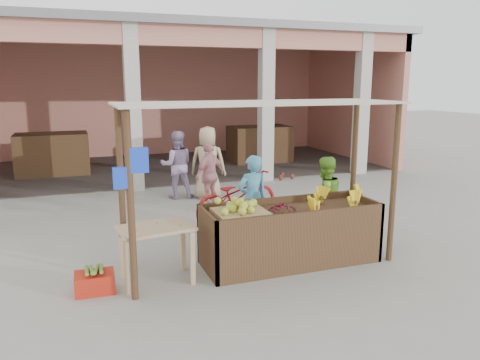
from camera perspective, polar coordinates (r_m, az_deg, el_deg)
name	(u,v)px	position (r m, az deg, el deg)	size (l,w,h in m)	color
ground	(259,266)	(6.99, 2.30, -10.45)	(60.00, 60.00, 0.00)	gray
market_building	(153,80)	(15.12, -10.61, 11.86)	(14.40, 6.40, 4.20)	tan
fruit_stall	(290,236)	(7.05, 6.12, -6.86)	(2.60, 0.95, 0.80)	#503620
stall_awning	(257,132)	(6.55, 2.13, 5.93)	(4.09, 1.35, 2.39)	#503620
banana_heap	(336,200)	(7.20, 11.65, -2.41)	(1.19, 0.65, 0.22)	yellow
melon_tray	(240,208)	(6.65, 0.03, -3.49)	(0.73, 0.64, 0.20)	tan
berry_heap	(282,207)	(6.84, 5.15, -3.27)	(0.46, 0.38, 0.15)	maroon
side_table	(156,236)	(6.37, -10.22, -6.79)	(1.04, 0.77, 0.77)	tan
papaya_pile	(155,219)	(6.30, -10.30, -4.69)	(0.74, 0.42, 0.21)	#4D9230
red_crate	(95,283)	(6.43, -17.28, -11.85)	(0.49, 0.36, 0.26)	#B52313
plantain_bundle	(94,270)	(6.36, -17.38, -10.46)	(0.40, 0.28, 0.08)	#597F2E
produce_sacks	(285,168)	(12.99, 5.53, 1.45)	(0.82, 0.77, 0.62)	maroon
vendor_blue	(252,196)	(7.77, 1.51, -2.00)	(0.59, 0.44, 1.58)	#48A0C6
vendor_green	(324,196)	(8.06, 10.24, -1.95)	(0.73, 0.42, 1.51)	#74BC33
motorcycle	(237,196)	(8.96, -0.37, -1.94)	(1.98, 0.68, 1.03)	maroon
shopper_b	(210,173)	(9.90, -3.74, 0.84)	(0.90, 0.48, 1.53)	#D28B8F
shopper_c	(208,159)	(10.72, -3.95, 2.57)	(0.89, 0.58, 1.85)	tan
shopper_f	(177,162)	(10.84, -7.71, 2.22)	(0.83, 0.48, 1.71)	#9A82A9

